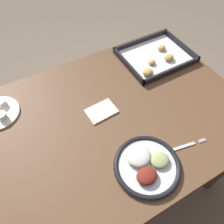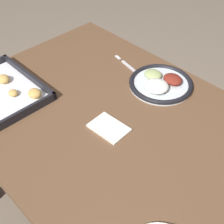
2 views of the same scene
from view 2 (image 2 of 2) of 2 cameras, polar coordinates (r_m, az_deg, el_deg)
The scene contains 5 objects.
ground_plane at distance 1.76m, azimuth 0.02°, elevation -19.54°, with size 8.00×8.00×0.00m, color #7A6B59.
dining_table at distance 1.21m, azimuth 0.03°, elevation -4.91°, with size 1.24×0.87×0.77m.
dinner_plate at distance 1.28m, azimuth 8.82°, elevation 5.28°, with size 0.26×0.26×0.05m.
fork at distance 1.38m, azimuth 3.35°, elevation 8.13°, with size 0.20×0.05×0.00m.
napkin at distance 1.09m, azimuth -0.57°, elevation -2.90°, with size 0.14×0.10×0.01m.
Camera 2 is at (-0.58, 0.57, 1.56)m, focal length 50.00 mm.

